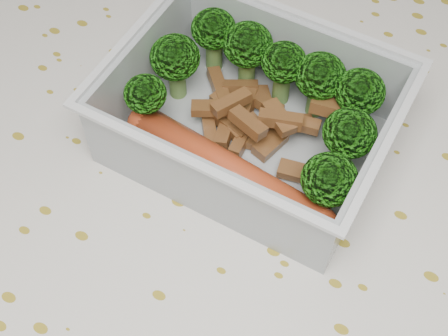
% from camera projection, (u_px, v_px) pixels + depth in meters
% --- Properties ---
extents(dining_table, '(1.40, 0.90, 0.75)m').
position_uv_depth(dining_table, '(235.00, 244.00, 0.50)').
color(dining_table, brown).
rests_on(dining_table, ground).
extents(tablecloth, '(1.46, 0.96, 0.19)m').
position_uv_depth(tablecloth, '(236.00, 214.00, 0.46)').
color(tablecloth, silver).
rests_on(tablecloth, dining_table).
extents(lunch_container, '(0.19, 0.15, 0.07)m').
position_uv_depth(lunch_container, '(250.00, 123.00, 0.43)').
color(lunch_container, '#B4BDC3').
rests_on(lunch_container, tablecloth).
extents(broccoli_florets, '(0.17, 0.12, 0.05)m').
position_uv_depth(broccoli_florets, '(273.00, 87.00, 0.43)').
color(broccoli_florets, '#608C3F').
rests_on(broccoli_florets, lunch_container).
extents(meat_pile, '(0.12, 0.07, 0.03)m').
position_uv_depth(meat_pile, '(256.00, 119.00, 0.44)').
color(meat_pile, brown).
rests_on(meat_pile, lunch_container).
extents(sausage, '(0.16, 0.04, 0.03)m').
position_uv_depth(sausage, '(227.00, 172.00, 0.41)').
color(sausage, '#B33F1D').
rests_on(sausage, lunch_container).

